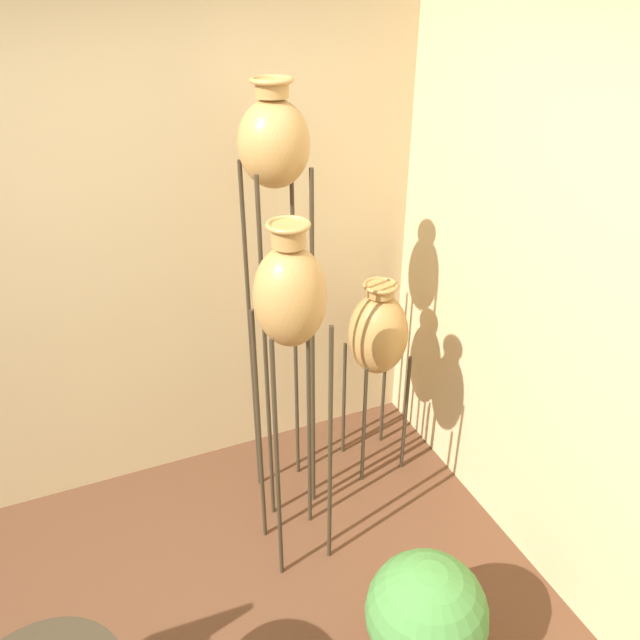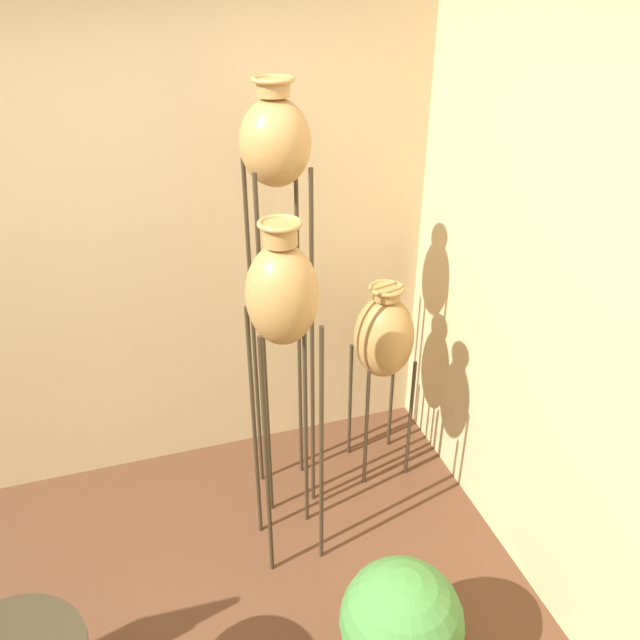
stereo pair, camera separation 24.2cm
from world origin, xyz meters
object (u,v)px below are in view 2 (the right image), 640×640
Objects in this scene: vase_stand_tall at (276,160)px; vase_stand_medium at (282,301)px; vase_stand_short at (384,338)px; potted_plant at (400,633)px.

vase_stand_tall is 0.60m from vase_stand_medium.
vase_stand_short is at bearing 33.15° from vase_stand_medium.
vase_stand_medium is at bearing -102.50° from vase_stand_tall.
potted_plant is at bearing -83.43° from vase_stand_tall.
vase_stand_medium is at bearing -146.85° from vase_stand_short.
vase_stand_tall reaches higher than potted_plant.
vase_stand_tall is at bearing 96.57° from potted_plant.
vase_stand_short is (0.64, 0.41, -0.52)m from vase_stand_medium.
vase_stand_medium is 2.71× the size of potted_plant.
vase_stand_medium is 1.49× the size of vase_stand_short.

